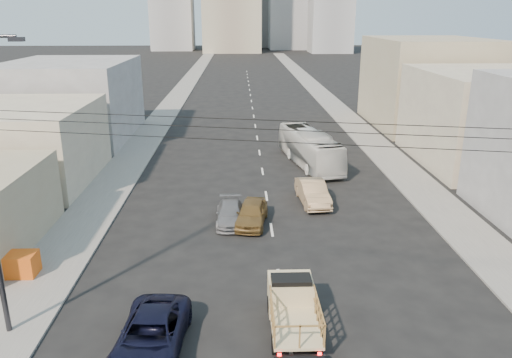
{
  "coord_description": "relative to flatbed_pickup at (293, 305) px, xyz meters",
  "views": [
    {
      "loc": [
        -1.93,
        -13.93,
        12.49
      ],
      "look_at": [
        -0.98,
        13.33,
        3.5
      ],
      "focal_mm": 35.0,
      "sensor_mm": 36.0,
      "label": 1
    }
  ],
  "objects": [
    {
      "name": "sidewalk_left",
      "position": [
        -11.97,
        66.08,
        -1.03
      ],
      "size": [
        3.5,
        180.0,
        0.12
      ],
      "primitive_type": "cube",
      "color": "slate",
      "rests_on": "ground"
    },
    {
      "name": "sidewalk_right",
      "position": [
        11.53,
        66.08,
        -1.03
      ],
      "size": [
        3.5,
        180.0,
        0.12
      ],
      "primitive_type": "cube",
      "color": "slate",
      "rests_on": "ground"
    },
    {
      "name": "lane_dashes",
      "position": [
        -0.22,
        49.08,
        -1.09
      ],
      "size": [
        0.15,
        104.0,
        0.01
      ],
      "color": "silver",
      "rests_on": "ground"
    },
    {
      "name": "flatbed_pickup",
      "position": [
        0.0,
        0.0,
        0.0
      ],
      "size": [
        1.95,
        4.41,
        1.9
      ],
      "color": "#CAB787",
      "rests_on": "ground"
    },
    {
      "name": "navy_pickup",
      "position": [
        -5.63,
        -1.4,
        -0.35
      ],
      "size": [
        2.81,
        5.52,
        1.49
      ],
      "primitive_type": "imported",
      "rotation": [
        0.0,
        0.0,
        -0.06
      ],
      "color": "black",
      "rests_on": "ground"
    },
    {
      "name": "city_bus",
      "position": [
        3.97,
        23.93,
        0.41
      ],
      "size": [
        4.6,
        11.06,
        3.0
      ],
      "primitive_type": "imported",
      "rotation": [
        0.0,
        0.0,
        0.2
      ],
      "color": "silver",
      "rests_on": "ground"
    },
    {
      "name": "sedan_brown",
      "position": [
        -1.42,
        10.98,
        -0.35
      ],
      "size": [
        2.4,
        4.56,
        1.48
      ],
      "primitive_type": "imported",
      "rotation": [
        0.0,
        0.0,
        -0.16
      ],
      "color": "brown",
      "rests_on": "ground"
    },
    {
      "name": "sedan_tan",
      "position": [
        2.91,
        14.51,
        -0.3
      ],
      "size": [
        2.07,
        4.95,
        1.59
      ],
      "primitive_type": "imported",
      "rotation": [
        0.0,
        0.0,
        0.08
      ],
      "color": "tan",
      "rests_on": "ground"
    },
    {
      "name": "sedan_grey",
      "position": [
        -2.76,
        11.27,
        -0.49
      ],
      "size": [
        1.71,
        4.2,
        1.22
      ],
      "primitive_type": "imported",
      "rotation": [
        0.0,
        0.0,
        0.0
      ],
      "color": "slate",
      "rests_on": "ground"
    },
    {
      "name": "overhead_wires",
      "position": [
        -0.22,
        -2.42,
        7.87
      ],
      "size": [
        23.01,
        5.02,
        0.72
      ],
      "color": "black",
      "rests_on": "ground"
    },
    {
      "name": "crate_stack",
      "position": [
        -13.22,
        4.78,
        -0.4
      ],
      "size": [
        1.8,
        1.2,
        1.14
      ],
      "color": "#DF5915",
      "rests_on": "sidewalk_left"
    },
    {
      "name": "bldg_right_mid",
      "position": [
        19.28,
        24.08,
        2.91
      ],
      "size": [
        11.0,
        14.0,
        8.0
      ],
      "primitive_type": "cube",
      "color": "#AEA18C",
      "rests_on": "ground"
    },
    {
      "name": "bldg_right_far",
      "position": [
        19.78,
        40.08,
        3.91
      ],
      "size": [
        12.0,
        16.0,
        10.0
      ],
      "primitive_type": "cube",
      "color": "tan",
      "rests_on": "ground"
    },
    {
      "name": "bldg_left_mid",
      "position": [
        -19.22,
        20.08,
        1.91
      ],
      "size": [
        11.0,
        12.0,
        6.0
      ],
      "primitive_type": "cube",
      "color": "#AEA18C",
      "rests_on": "ground"
    },
    {
      "name": "bldg_left_far",
      "position": [
        -19.72,
        35.08,
        2.91
      ],
      "size": [
        12.0,
        16.0,
        8.0
      ],
      "primitive_type": "cube",
      "color": "gray",
      "rests_on": "ground"
    },
    {
      "name": "midrise_nw",
      "position": [
        -26.22,
        176.08,
        15.91
      ],
      "size": [
        15.0,
        15.0,
        34.0
      ],
      "primitive_type": "cube",
      "color": "#989BA1",
      "rests_on": "ground"
    },
    {
      "name": "midrise_east",
      "position": [
        29.78,
        161.08,
        12.91
      ],
      "size": [
        14.0,
        14.0,
        28.0
      ],
      "primitive_type": "cube",
      "color": "#989BA1",
      "rests_on": "ground"
    }
  ]
}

